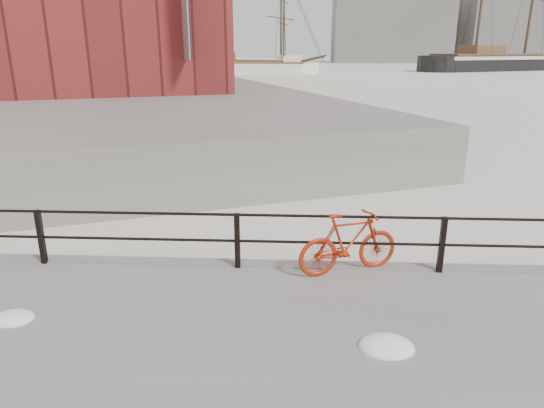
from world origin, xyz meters
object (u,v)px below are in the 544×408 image
(bicycle, at_px, (349,243))
(schooner_mid, at_px, (248,72))
(barque_black, at_px, (522,70))
(workboat_far, at_px, (92,87))
(schooner_left, at_px, (252,73))

(bicycle, distance_m, schooner_mid, 82.23)
(bicycle, relative_size, barque_black, 0.03)
(bicycle, relative_size, schooner_mid, 0.06)
(schooner_mid, xyz_separation_m, workboat_far, (-13.20, -36.68, 0.00))
(schooner_mid, bearing_deg, workboat_far, -89.25)
(barque_black, xyz_separation_m, schooner_mid, (-52.15, -9.84, 0.00))
(barque_black, xyz_separation_m, schooner_left, (-50.84, -15.21, 0.00))
(barque_black, distance_m, schooner_mid, 53.07)
(schooner_mid, height_order, workboat_far, schooner_mid)
(barque_black, relative_size, workboat_far, 4.45)
(workboat_far, bearing_deg, bicycle, -60.35)
(bicycle, distance_m, schooner_left, 76.74)
(bicycle, distance_m, barque_black, 100.77)
(schooner_mid, bearing_deg, barque_black, 31.22)
(bicycle, xyz_separation_m, schooner_left, (-8.56, 76.26, -0.90))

